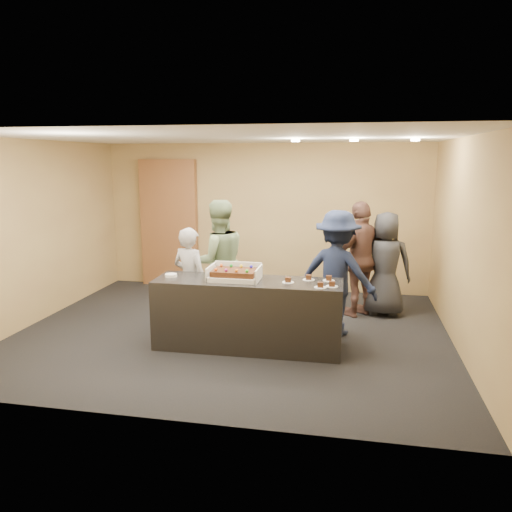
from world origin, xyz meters
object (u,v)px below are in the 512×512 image
sheet_cake (234,272)px  person_server_grey (190,280)px  plate_stack (171,275)px  storage_cabinet (169,223)px  person_sage_man (218,262)px  cake_box (235,276)px  person_navy_man (337,273)px  person_brown_extra (361,259)px  person_dark_suit (385,264)px  serving_counter (248,314)px

sheet_cake → person_server_grey: (-0.75, 0.45, -0.25)m
sheet_cake → plate_stack: size_ratio=3.54×
person_server_grey → storage_cabinet: bearing=-43.6°
storage_cabinet → sheet_cake: size_ratio=4.36×
person_server_grey → person_sage_man: person_sage_man is taller
cake_box → person_navy_man: size_ratio=0.37×
person_brown_extra → person_dark_suit: size_ratio=1.10×
cake_box → person_server_grey: person_server_grey is taller
serving_counter → plate_stack: plate_stack is taller
serving_counter → storage_cabinet: 3.74m
cake_box → plate_stack: size_ratio=4.16×
person_navy_man → cake_box: bearing=47.4°
plate_stack → person_server_grey: (0.11, 0.46, -0.17)m
cake_box → person_navy_man: person_navy_man is taller
plate_stack → person_navy_man: size_ratio=0.09×
storage_cabinet → person_sage_man: size_ratio=1.31×
person_navy_man → sheet_cake: bearing=48.2°
person_server_grey → person_navy_man: 2.05m
person_sage_man → person_brown_extra: size_ratio=1.02×
person_navy_man → person_sage_man: bearing=11.3°
storage_cabinet → person_server_grey: storage_cabinet is taller
person_brown_extra → person_dark_suit: bearing=149.1°
sheet_cake → person_brown_extra: person_brown_extra is taller
serving_counter → person_dark_suit: person_dark_suit is taller
storage_cabinet → person_brown_extra: storage_cabinet is taller
person_brown_extra → person_navy_man: bearing=27.3°
sheet_cake → person_sage_man: bearing=116.8°
serving_counter → cake_box: cake_box is taller
plate_stack → person_brown_extra: (2.46, 1.69, -0.02)m
person_server_grey → person_navy_man: person_navy_man is taller
serving_counter → person_server_grey: size_ratio=1.60×
cake_box → person_sage_man: size_ratio=0.35×
person_server_grey → person_dark_suit: person_dark_suit is taller
storage_cabinet → cake_box: storage_cabinet is taller
sheet_cake → person_brown_extra: (1.60, 1.68, -0.10)m
serving_counter → person_server_grey: (-0.92, 0.45, 0.30)m
serving_counter → person_dark_suit: (1.80, 1.77, 0.37)m
person_brown_extra → sheet_cake: bearing=2.9°
storage_cabinet → person_brown_extra: 3.82m
serving_counter → person_sage_man: (-0.65, 0.95, 0.47)m
cake_box → plate_stack: bearing=-177.8°
person_server_grey → person_sage_man: 0.59m
plate_stack → person_dark_suit: 3.35m
storage_cabinet → person_dark_suit: storage_cabinet is taller
storage_cabinet → person_sage_man: storage_cabinet is taller
storage_cabinet → sheet_cake: (1.99, -2.95, -0.21)m
storage_cabinet → sheet_cake: storage_cabinet is taller
cake_box → person_server_grey: size_ratio=0.43×
storage_cabinet → person_server_grey: 2.83m
person_server_grey → person_navy_man: size_ratio=0.86×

